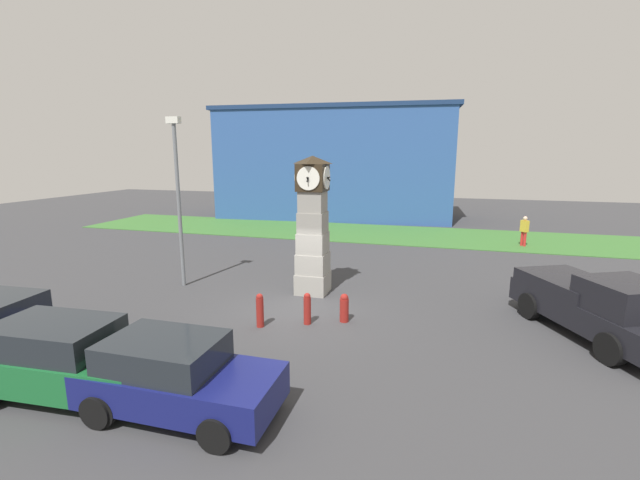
{
  "coord_description": "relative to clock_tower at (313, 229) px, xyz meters",
  "views": [
    {
      "loc": [
        4.35,
        -12.48,
        5.03
      ],
      "look_at": [
        -0.02,
        2.77,
        1.8
      ],
      "focal_mm": 24.0,
      "sensor_mm": 36.0,
      "label": 1
    }
  ],
  "objects": [
    {
      "name": "pedestrian_by_cars",
      "position": [
        8.79,
        10.7,
        -1.42
      ],
      "size": [
        0.43,
        0.46,
        1.68
      ],
      "color": "red",
      "rests_on": "ground_plane"
    },
    {
      "name": "ground_plane",
      "position": [
        0.04,
        -1.92,
        -2.38
      ],
      "size": [
        77.55,
        77.55,
        0.0
      ],
      "primitive_type": "plane",
      "color": "#38383A"
    },
    {
      "name": "car_near_tower",
      "position": [
        -2.99,
        -7.91,
        -1.57
      ],
      "size": [
        4.44,
        2.04,
        1.6
      ],
      "color": "#19602D",
      "rests_on": "ground_plane"
    },
    {
      "name": "grass_verge_far",
      "position": [
        3.85,
        12.3,
        -2.36
      ],
      "size": [
        46.53,
        6.58,
        0.04
      ],
      "primitive_type": "cube",
      "color": "#386B2D",
      "rests_on": "ground_plane"
    },
    {
      "name": "bollard_mid_row",
      "position": [
        0.7,
        -2.89,
        -1.89
      ],
      "size": [
        0.22,
        0.22,
        0.97
      ],
      "color": "maroon",
      "rests_on": "ground_plane"
    },
    {
      "name": "clock_tower",
      "position": [
        0.0,
        0.0,
        0.0
      ],
      "size": [
        1.32,
        1.32,
        4.95
      ],
      "color": "gray",
      "rests_on": "ground_plane"
    },
    {
      "name": "bollard_far_row",
      "position": [
        -0.57,
        -3.47,
        -1.86
      ],
      "size": [
        0.22,
        0.22,
        1.02
      ],
      "color": "maroon",
      "rests_on": "ground_plane"
    },
    {
      "name": "street_lamp_near_road",
      "position": [
        -5.06,
        -0.56,
        1.28
      ],
      "size": [
        0.5,
        0.24,
        6.32
      ],
      "color": "slate",
      "rests_on": "ground_plane"
    },
    {
      "name": "warehouse_blue_far",
      "position": [
        -3.91,
        19.01,
        1.87
      ],
      "size": [
        18.67,
        8.24,
        8.48
      ],
      "color": "#2D5193",
      "rests_on": "ground_plane"
    },
    {
      "name": "pickup_truck",
      "position": [
        8.67,
        -1.54,
        -1.45
      ],
      "size": [
        3.91,
        5.35,
        1.85
      ],
      "color": "black",
      "rests_on": "ground_plane"
    },
    {
      "name": "car_by_building",
      "position": [
        -0.42,
        -7.85,
        -1.61
      ],
      "size": [
        3.97,
        1.87,
        1.53
      ],
      "color": "navy",
      "rests_on": "ground_plane"
    },
    {
      "name": "bollard_near_tower",
      "position": [
        1.72,
        -2.4,
        -1.93
      ],
      "size": [
        0.27,
        0.27,
        0.88
      ],
      "color": "maroon",
      "rests_on": "ground_plane"
    }
  ]
}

